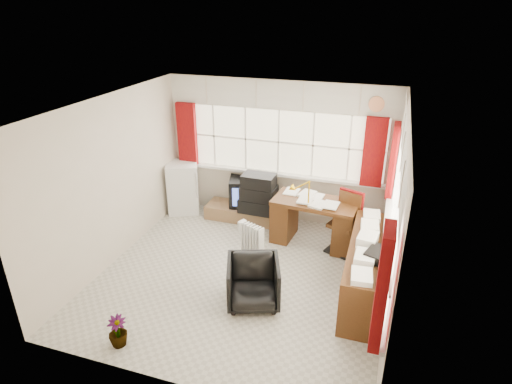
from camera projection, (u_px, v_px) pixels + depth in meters
ground at (241, 277)px, 6.23m from camera, size 4.00×4.00×0.00m
room_walls at (239, 182)px, 5.61m from camera, size 4.00×4.00×4.00m
window_back at (278, 170)px, 7.53m from camera, size 3.70×0.12×3.60m
window_right at (388, 242)px, 5.30m from camera, size 0.12×3.70×3.60m
curtains at (321, 169)px, 6.17m from camera, size 3.83×3.83×1.15m
overhead_cabinets at (330, 114)px, 5.88m from camera, size 3.98×3.98×0.48m
desk at (314, 220)px, 6.93m from camera, size 1.39×0.78×0.81m
desk_lamp at (309, 188)px, 6.53m from camera, size 0.15×0.12×0.42m
task_chair at (347, 219)px, 6.73m from camera, size 0.54×0.55×0.99m
office_chair at (253, 282)px, 5.58m from camera, size 0.86×0.88×0.63m
radiator at (252, 245)px, 6.58m from camera, size 0.42×0.30×0.58m
credenza at (366, 267)px, 5.76m from camera, size 0.50×2.00×0.85m
file_tray at (379, 255)px, 5.28m from camera, size 0.37×0.42×0.12m
tv_bench at (244, 213)px, 7.82m from camera, size 1.40×0.50×0.25m
crt_tv at (245, 191)px, 7.77m from camera, size 0.67×0.64×0.50m
hifi_stack at (259, 194)px, 7.48m from camera, size 0.67×0.44×0.70m
mini_fridge at (183, 187)px, 8.02m from camera, size 0.74×0.74×0.95m
spray_bottle_a at (248, 217)px, 7.64m from camera, size 0.11×0.11×0.27m
spray_bottle_b at (242, 225)px, 7.46m from camera, size 0.09×0.09×0.19m
flower_vase at (118, 331)px, 4.92m from camera, size 0.28×0.28×0.39m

